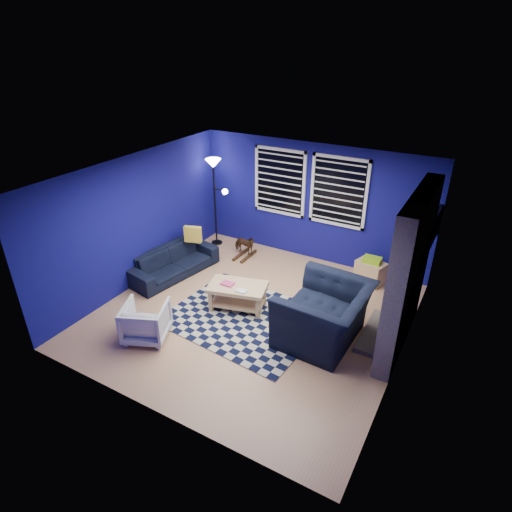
{
  "coord_description": "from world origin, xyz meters",
  "views": [
    {
      "loc": [
        3.1,
        -5.34,
        4.4
      ],
      "look_at": [
        -0.1,
        0.3,
        0.99
      ],
      "focal_mm": 30.0,
      "sensor_mm": 36.0,
      "label": 1
    }
  ],
  "objects_px": {
    "coffee_table": "(237,292)",
    "rocking_horse": "(244,245)",
    "cabinet": "(370,271)",
    "floor_lamp": "(214,176)",
    "armchair_bent": "(146,321)",
    "armchair_big": "(324,314)",
    "tv": "(434,229)",
    "sofa": "(173,262)"
  },
  "relations": [
    {
      "from": "coffee_table",
      "to": "rocking_horse",
      "type": "bearing_deg",
      "value": 117.41
    },
    {
      "from": "cabinet",
      "to": "floor_lamp",
      "type": "height_order",
      "value": "floor_lamp"
    },
    {
      "from": "armchair_bent",
      "to": "coffee_table",
      "type": "height_order",
      "value": "armchair_bent"
    },
    {
      "from": "armchair_big",
      "to": "armchair_bent",
      "type": "relative_size",
      "value": 2.08
    },
    {
      "from": "tv",
      "to": "floor_lamp",
      "type": "bearing_deg",
      "value": 179.31
    },
    {
      "from": "tv",
      "to": "rocking_horse",
      "type": "bearing_deg",
      "value": -176.75
    },
    {
      "from": "floor_lamp",
      "to": "rocking_horse",
      "type": "bearing_deg",
      "value": -16.43
    },
    {
      "from": "rocking_horse",
      "to": "sofa",
      "type": "bearing_deg",
      "value": 145.69
    },
    {
      "from": "armchair_bent",
      "to": "rocking_horse",
      "type": "relative_size",
      "value": 1.31
    },
    {
      "from": "rocking_horse",
      "to": "floor_lamp",
      "type": "relative_size",
      "value": 0.26
    },
    {
      "from": "armchair_big",
      "to": "floor_lamp",
      "type": "xyz_separation_m",
      "value": [
        -3.44,
        2.07,
        1.17
      ]
    },
    {
      "from": "armchair_bent",
      "to": "coffee_table",
      "type": "relative_size",
      "value": 0.61
    },
    {
      "from": "tv",
      "to": "floor_lamp",
      "type": "relative_size",
      "value": 0.5
    },
    {
      "from": "sofa",
      "to": "cabinet",
      "type": "height_order",
      "value": "sofa"
    },
    {
      "from": "cabinet",
      "to": "rocking_horse",
      "type": "bearing_deg",
      "value": -156.02
    },
    {
      "from": "coffee_table",
      "to": "sofa",
      "type": "bearing_deg",
      "value": 167.07
    },
    {
      "from": "armchair_bent",
      "to": "rocking_horse",
      "type": "height_order",
      "value": "armchair_bent"
    },
    {
      "from": "sofa",
      "to": "armchair_bent",
      "type": "bearing_deg",
      "value": -142.51
    },
    {
      "from": "sofa",
      "to": "tv",
      "type": "bearing_deg",
      "value": -60.77
    },
    {
      "from": "armchair_big",
      "to": "armchair_bent",
      "type": "height_order",
      "value": "armchair_big"
    },
    {
      "from": "rocking_horse",
      "to": "armchair_big",
      "type": "bearing_deg",
      "value": -126.98
    },
    {
      "from": "coffee_table",
      "to": "cabinet",
      "type": "xyz_separation_m",
      "value": [
        1.79,
        2.06,
        -0.11
      ]
    },
    {
      "from": "coffee_table",
      "to": "armchair_bent",
      "type": "bearing_deg",
      "value": -120.92
    },
    {
      "from": "rocking_horse",
      "to": "coffee_table",
      "type": "relative_size",
      "value": 0.47
    },
    {
      "from": "sofa",
      "to": "floor_lamp",
      "type": "height_order",
      "value": "floor_lamp"
    },
    {
      "from": "armchair_bent",
      "to": "cabinet",
      "type": "height_order",
      "value": "armchair_bent"
    },
    {
      "from": "armchair_big",
      "to": "rocking_horse",
      "type": "distance_m",
      "value": 3.12
    },
    {
      "from": "coffee_table",
      "to": "tv",
      "type": "bearing_deg",
      "value": 35.45
    },
    {
      "from": "rocking_horse",
      "to": "floor_lamp",
      "type": "bearing_deg",
      "value": 71.93
    },
    {
      "from": "floor_lamp",
      "to": "sofa",
      "type": "bearing_deg",
      "value": -89.02
    },
    {
      "from": "armchair_big",
      "to": "armchair_bent",
      "type": "distance_m",
      "value": 2.83
    },
    {
      "from": "armchair_bent",
      "to": "rocking_horse",
      "type": "xyz_separation_m",
      "value": [
        -0.07,
        3.17,
        -0.02
      ]
    },
    {
      "from": "coffee_table",
      "to": "floor_lamp",
      "type": "xyz_separation_m",
      "value": [
        -1.81,
        2.02,
        1.29
      ]
    },
    {
      "from": "armchair_bent",
      "to": "floor_lamp",
      "type": "bearing_deg",
      "value": -97.94
    },
    {
      "from": "rocking_horse",
      "to": "armchair_bent",
      "type": "bearing_deg",
      "value": 179.6
    },
    {
      "from": "coffee_table",
      "to": "floor_lamp",
      "type": "distance_m",
      "value": 3.0
    },
    {
      "from": "tv",
      "to": "coffee_table",
      "type": "xyz_separation_m",
      "value": [
        -2.77,
        -1.97,
        -1.05
      ]
    },
    {
      "from": "sofa",
      "to": "cabinet",
      "type": "xyz_separation_m",
      "value": [
        3.57,
        1.65,
        -0.04
      ]
    },
    {
      "from": "armchair_bent",
      "to": "rocking_horse",
      "type": "distance_m",
      "value": 3.17
    },
    {
      "from": "tv",
      "to": "armchair_big",
      "type": "height_order",
      "value": "tv"
    },
    {
      "from": "sofa",
      "to": "floor_lamp",
      "type": "distance_m",
      "value": 2.11
    },
    {
      "from": "tv",
      "to": "sofa",
      "type": "bearing_deg",
      "value": -161.05
    }
  ]
}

